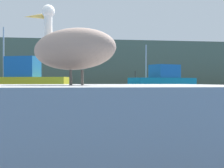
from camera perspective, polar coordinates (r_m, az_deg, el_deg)
The scene contains 7 objects.
ground_plane at distance 4.59m, azimuth -0.86°, elevation -10.65°, with size 260.00×260.00×0.00m, color #194C93.
hillside_backdrop at distance 69.44m, azimuth -8.52°, elevation 3.34°, with size 140.00×11.83×9.04m, color #5B664C.
pier_dock at distance 3.52m, azimuth -6.66°, elevation -7.06°, with size 3.54×3.12×0.84m, color #969696.
pelican at distance 3.52m, azimuth -6.81°, elevation 6.05°, with size 1.12×1.11×0.88m.
fishing_boat_teal at distance 37.44m, azimuth 8.72°, elevation 0.57°, with size 8.11×5.15×4.86m.
fishing_boat_yellow at distance 27.71m, azimuth -14.44°, elevation 0.71°, with size 7.14×4.35×5.36m.
mooring_buoy at distance 19.14m, azimuth 3.57°, elevation -1.17°, with size 0.75×0.75×0.75m, color red.
Camera 1 is at (-0.64, -4.46, 0.88)m, focal length 53.81 mm.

